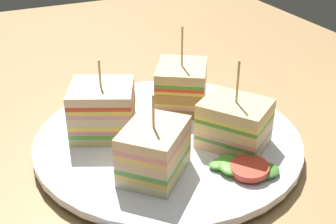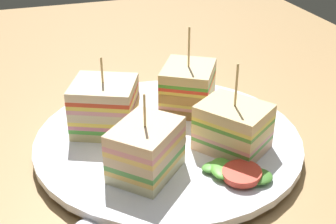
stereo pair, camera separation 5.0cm
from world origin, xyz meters
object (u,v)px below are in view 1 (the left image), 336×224
Objects in this scene: sandwich_wedge_1 at (234,123)px; sandwich_wedge_3 at (103,110)px; plate at (168,140)px; sandwich_wedge_2 at (181,87)px; chip_pile at (156,130)px; sandwich_wedge_0 at (154,151)px.

sandwich_wedge_1 is 1.10× the size of sandwich_wedge_3.
plate is 7.88cm from sandwich_wedge_1.
chip_pile is (-5.36, 5.73, -1.89)cm from sandwich_wedge_2.
sandwich_wedge_1 reaches higher than chip_pile.
plate is 3.35× the size of sandwich_wedge_3.
sandwich_wedge_0 is 0.83× the size of sandwich_wedge_2.
plate is at bearing 15.92° from sandwich_wedge_1.
sandwich_wedge_2 reaches higher than sandwich_wedge_3.
sandwich_wedge_1 is 14.43cm from sandwich_wedge_3.
sandwich_wedge_2 reaches higher than chip_pile.
sandwich_wedge_0 is 0.97× the size of sandwich_wedge_3.
chip_pile is (-3.34, -4.95, -2.03)cm from sandwich_wedge_3.
sandwich_wedge_2 reaches higher than sandwich_wedge_1.
sandwich_wedge_1 is (1.41, -9.84, -0.08)cm from sandwich_wedge_0.
plate is at bearing -104.30° from chip_pile.
chip_pile is at bearing 75.70° from plate.
sandwich_wedge_1 is 8.62cm from chip_pile.
sandwich_wedge_2 is 8.07cm from chip_pile.
chip_pile is at bearing 20.20° from sandwich_wedge_0.
sandwich_wedge_0 is 7.09cm from chip_pile.
sandwich_wedge_2 is at bearing -28.88° from sandwich_wedge_1.
sandwich_wedge_1 is 10.25cm from sandwich_wedge_2.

